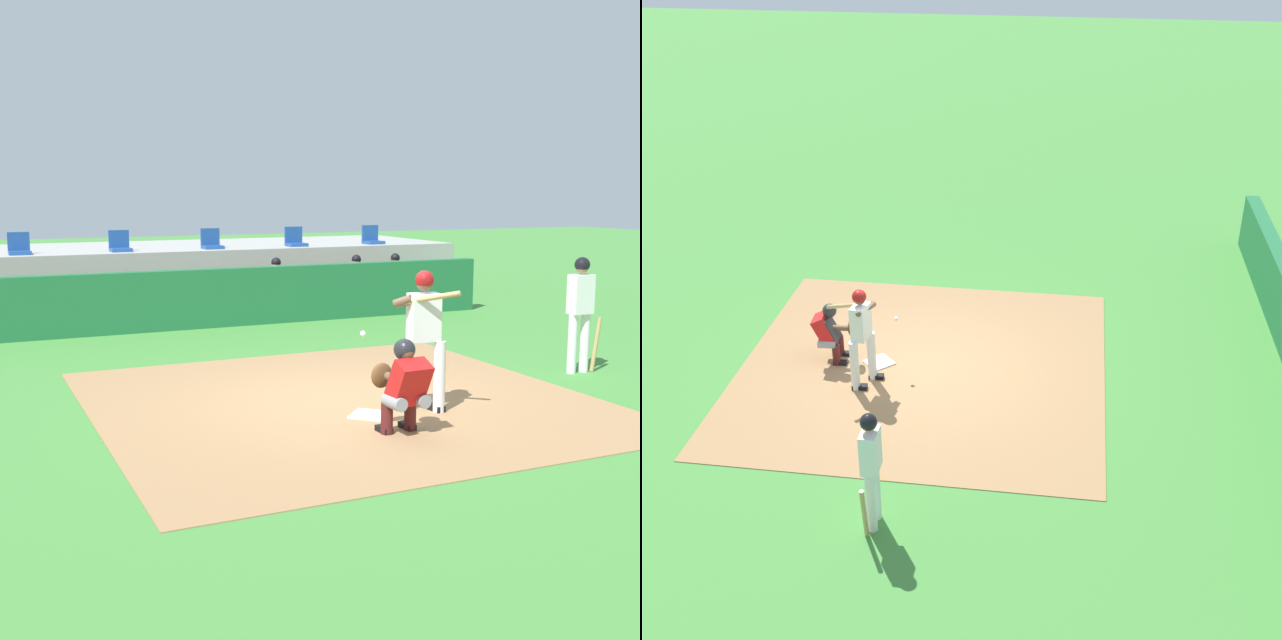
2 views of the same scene
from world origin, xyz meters
The scene contains 6 objects.
ground_plane centered at (0.00, 0.00, 0.00)m, with size 80.00×80.00×0.00m, color #428438.
dirt_infield centered at (0.00, 0.00, 0.01)m, with size 6.40×6.40×0.01m, color #9E754C.
home_plate centered at (0.00, -0.80, 0.02)m, with size 0.44×0.44×0.02m, color white.
batter_at_plate centered at (0.69, -0.89, 1.04)m, with size 0.64×0.81×1.80m.
catcher_crouched centered at (-0.02, -1.64, 0.61)m, with size 0.50×1.57×1.13m.
on_deck_batter centered at (4.09, 0.09, 1.02)m, with size 0.58×0.23×1.79m.
Camera 2 is at (12.57, 2.49, 7.85)m, focal length 47.34 mm.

